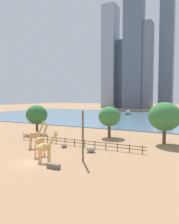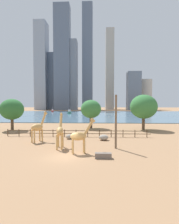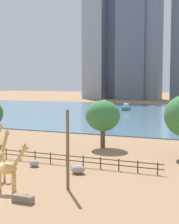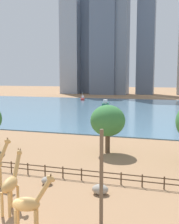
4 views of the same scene
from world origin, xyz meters
name	(u,v)px [view 1 (image 1 of 4)]	position (x,y,z in m)	size (l,w,h in m)	color
ground_plane	(153,117)	(0.00, 80.00, 0.00)	(400.00, 400.00, 0.00)	#9E7551
harbor_water	(151,117)	(0.00, 77.00, 0.10)	(180.00, 86.00, 0.20)	slate
giraffe_tall	(41,140)	(-1.48, 3.85, 2.33)	(1.09, 3.49, 4.87)	tan
giraffe_companion	(46,147)	(1.46, 1.44, 2.09)	(3.17, 1.30, 4.35)	tan
giraffe_young	(36,135)	(-5.75, 7.51, 2.30)	(2.23, 3.06, 4.89)	tan
utility_pole	(83,136)	(6.01, 3.98, 3.59)	(0.28, 0.28, 7.17)	brown
boulder_near_fence	(64,145)	(-1.22, 9.90, 0.39)	(1.10, 1.05, 0.78)	gray
boulder_by_pole	(91,149)	(4.57, 9.17, 0.46)	(1.55, 1.22, 0.92)	gray
feeding_trough	(54,166)	(4.19, -0.38, 0.30)	(1.80, 0.60, 0.60)	#72665B
enclosure_fence	(75,142)	(-0.14, 12.00, 0.76)	(26.12, 0.14, 1.30)	#4C3826
tree_left_large	(37,115)	(-15.80, 19.33, 4.70)	(5.23, 5.23, 7.09)	brown
tree_center_broad	(165,117)	(14.21, 21.55, 5.29)	(6.16, 6.16, 8.08)	brown
tree_right_tall	(109,117)	(1.96, 23.35, 4.66)	(4.95, 4.95, 6.93)	brown
boat_ferry	(36,118)	(-34.88, 40.47, 1.32)	(7.97, 5.60, 3.31)	#B22D28
boat_sailboat	(128,113)	(-13.30, 85.24, 1.00)	(2.33, 5.48, 2.35)	#337259
boat_tug	(114,110)	(-29.46, 107.36, 0.85)	(2.50, 4.52, 3.85)	#B22D28
skyline_block_central	(147,66)	(-20.83, 156.81, 34.49)	(8.07, 12.31, 68.98)	slate
skyline_tower_glass	(167,41)	(-6.83, 163.06, 53.99)	(10.49, 9.71, 107.98)	slate
skyline_block_right	(110,57)	(-53.98, 159.81, 44.51)	(11.79, 14.38, 89.02)	#939EAD
skyline_block_wide	(127,74)	(-41.18, 167.74, 29.58)	(16.79, 15.83, 59.16)	slate
skyline_tower_far	(134,45)	(-31.31, 154.25, 51.33)	(15.48, 10.62, 102.66)	slate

